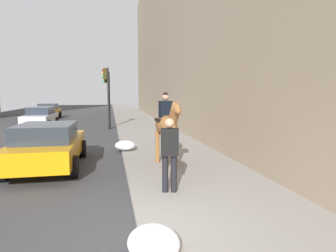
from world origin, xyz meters
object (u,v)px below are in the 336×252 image
at_px(car_near_lane, 48,111).
at_px(traffic_light_far_curb, 108,91).
at_px(pedestrian_greeting, 170,150).
at_px(car_mid_lane, 48,145).
at_px(mounted_horse_near, 167,125).
at_px(car_far_lane, 41,117).
at_px(traffic_light_near_curb, 107,88).

xyz_separation_m(car_near_lane, traffic_light_far_curb, (-9.47, -5.73, 1.84)).
xyz_separation_m(pedestrian_greeting, car_near_lane, (23.04, 7.16, -0.36)).
xyz_separation_m(pedestrian_greeting, car_mid_lane, (3.32, 3.26, -0.35)).
relative_size(mounted_horse_near, car_far_lane, 0.54).
relative_size(mounted_horse_near, pedestrian_greeting, 1.36).
bearing_deg(pedestrian_greeting, car_near_lane, 26.94).
bearing_deg(car_near_lane, pedestrian_greeting, 18.97).
bearing_deg(car_near_lane, traffic_light_near_curb, 31.59).
relative_size(mounted_horse_near, traffic_light_far_curb, 0.60).
height_order(pedestrian_greeting, traffic_light_near_curb, traffic_light_near_curb).
distance_m(mounted_horse_near, pedestrian_greeting, 2.45).
bearing_deg(traffic_light_near_curb, traffic_light_far_curb, -7.84).
bearing_deg(car_mid_lane, mounted_horse_near, -104.26).
relative_size(car_mid_lane, traffic_light_far_curb, 1.15).
height_order(mounted_horse_near, car_mid_lane, mounted_horse_near).
relative_size(car_near_lane, traffic_light_far_curb, 1.00).
xyz_separation_m(traffic_light_near_curb, traffic_light_far_curb, (0.40, -0.05, -0.14)).
distance_m(car_mid_lane, car_far_lane, 12.49).
bearing_deg(traffic_light_far_curb, traffic_light_near_curb, 172.16).
distance_m(car_far_lane, traffic_light_near_curb, 5.57).
xyz_separation_m(car_far_lane, traffic_light_far_curb, (-1.91, -4.73, 1.81)).
height_order(mounted_horse_near, car_far_lane, mounted_horse_near).
relative_size(mounted_horse_near, traffic_light_near_curb, 0.57).
bearing_deg(pedestrian_greeting, car_mid_lane, 54.13).
bearing_deg(pedestrian_greeting, car_far_lane, 31.38).
bearing_deg(car_far_lane, traffic_light_far_curb, 68.85).
xyz_separation_m(mounted_horse_near, car_mid_lane, (0.92, 3.67, -0.67)).
bearing_deg(car_near_lane, car_far_lane, 9.25).
relative_size(pedestrian_greeting, traffic_light_far_curb, 0.44).
height_order(mounted_horse_near, car_near_lane, mounted_horse_near).
bearing_deg(mounted_horse_near, traffic_light_far_curb, -176.48).
xyz_separation_m(car_mid_lane, car_far_lane, (12.15, 2.90, 0.01)).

